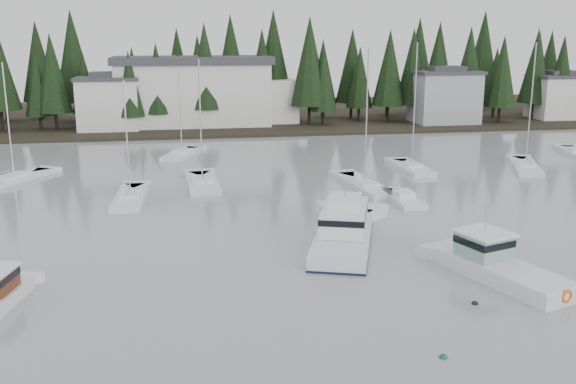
% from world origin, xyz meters
% --- Properties ---
extents(far_shore_land, '(240.00, 54.00, 1.00)m').
position_xyz_m(far_shore_land, '(0.00, 97.00, 0.00)').
color(far_shore_land, black).
rests_on(far_shore_land, ground).
extents(conifer_treeline, '(200.00, 22.00, 20.00)m').
position_xyz_m(conifer_treeline, '(0.00, 86.00, 0.00)').
color(conifer_treeline, black).
rests_on(conifer_treeline, ground).
extents(house_west, '(9.54, 7.42, 8.75)m').
position_xyz_m(house_west, '(-18.00, 79.00, 4.65)').
color(house_west, silver).
rests_on(house_west, ground).
extents(house_east_a, '(10.60, 8.48, 9.25)m').
position_xyz_m(house_east_a, '(36.00, 78.00, 4.90)').
color(house_east_a, '#999EA0').
rests_on(house_east_a, ground).
extents(house_east_b, '(9.54, 7.42, 8.25)m').
position_xyz_m(house_east_b, '(58.00, 80.00, 4.40)').
color(house_east_b, silver).
rests_on(house_east_b, ground).
extents(harbor_inn, '(29.50, 11.50, 10.90)m').
position_xyz_m(harbor_inn, '(-2.96, 82.34, 5.78)').
color(harbor_inn, silver).
rests_on(harbor_inn, ground).
extents(cabin_cruiser_center, '(7.55, 12.80, 5.26)m').
position_xyz_m(cabin_cruiser_center, '(4.06, 19.91, 0.79)').
color(cabin_cruiser_center, silver).
rests_on(cabin_cruiser_center, ground).
extents(lobster_boat_teal, '(5.91, 9.63, 5.06)m').
position_xyz_m(lobster_boat_teal, '(11.85, 11.78, 0.60)').
color(lobster_boat_teal, silver).
rests_on(lobster_boat_teal, ground).
extents(sailboat_0, '(2.96, 9.59, 11.40)m').
position_xyz_m(sailboat_0, '(-12.04, 35.45, 0.06)').
color(sailboat_0, silver).
rests_on(sailboat_0, ground).
extents(sailboat_3, '(6.77, 9.53, 12.57)m').
position_xyz_m(sailboat_3, '(-24.40, 45.31, 0.07)').
color(sailboat_3, silver).
rests_on(sailboat_3, ground).
extents(sailboat_4, '(2.72, 8.37, 14.47)m').
position_xyz_m(sailboat_4, '(18.06, 43.99, 0.09)').
color(sailboat_4, silver).
rests_on(sailboat_4, ground).
extents(sailboat_5, '(3.33, 9.63, 12.99)m').
position_xyz_m(sailboat_5, '(-5.31, 40.23, 0.06)').
color(sailboat_5, silver).
rests_on(sailboat_5, ground).
extents(sailboat_6, '(5.46, 8.67, 11.30)m').
position_xyz_m(sailboat_6, '(-7.23, 57.05, 0.06)').
color(sailboat_6, silver).
rests_on(sailboat_6, ground).
extents(sailboat_8, '(6.14, 10.35, 14.45)m').
position_xyz_m(sailboat_8, '(31.05, 42.66, 0.08)').
color(sailboat_8, silver).
rests_on(sailboat_8, ground).
extents(sailboat_9, '(3.78, 10.84, 14.01)m').
position_xyz_m(sailboat_9, '(10.47, 36.61, 0.07)').
color(sailboat_9, silver).
rests_on(sailboat_9, ground).
extents(runabout_1, '(2.21, 6.52, 1.42)m').
position_xyz_m(runabout_1, '(12.42, 30.71, 0.13)').
color(runabout_1, silver).
rests_on(runabout_1, ground).
extents(mooring_buoy_green, '(0.41, 0.41, 0.41)m').
position_xyz_m(mooring_buoy_green, '(4.45, 2.70, 0.00)').
color(mooring_buoy_green, '#145933').
rests_on(mooring_buoy_green, ground).
extents(mooring_buoy_dark, '(0.39, 0.39, 0.39)m').
position_xyz_m(mooring_buoy_dark, '(8.64, 8.24, 0.00)').
color(mooring_buoy_dark, black).
rests_on(mooring_buoy_dark, ground).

